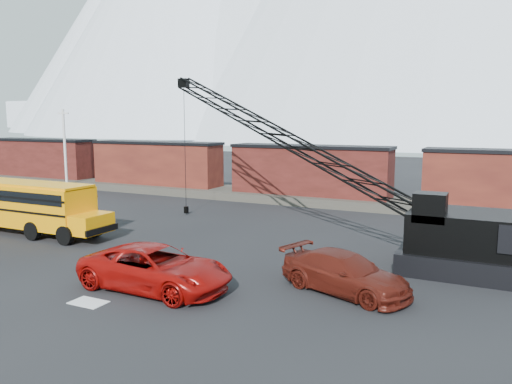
% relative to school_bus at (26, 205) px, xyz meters
% --- Properties ---
extents(ground, '(160.00, 160.00, 0.00)m').
position_rel_school_bus_xyz_m(ground, '(11.70, -3.27, -1.79)').
color(ground, black).
rests_on(ground, ground).
extents(gravel_berm, '(120.00, 5.00, 0.70)m').
position_rel_school_bus_xyz_m(gravel_berm, '(11.70, 18.73, -1.44)').
color(gravel_berm, '#4B463D').
rests_on(gravel_berm, ground).
extents(boxcar_west_far, '(13.70, 3.10, 4.17)m').
position_rel_school_bus_xyz_m(boxcar_west_far, '(-20.30, 18.73, 0.97)').
color(boxcar_west_far, '#591D19').
rests_on(boxcar_west_far, gravel_berm).
extents(boxcar_west_near, '(13.70, 3.10, 4.17)m').
position_rel_school_bus_xyz_m(boxcar_west_near, '(-4.30, 18.73, 0.97)').
color(boxcar_west_near, '#421613').
rests_on(boxcar_west_near, gravel_berm).
extents(boxcar_mid, '(13.70, 3.10, 4.17)m').
position_rel_school_bus_xyz_m(boxcar_mid, '(11.70, 18.73, 0.97)').
color(boxcar_mid, '#591D19').
rests_on(boxcar_mid, gravel_berm).
extents(utility_pole, '(1.40, 0.24, 8.00)m').
position_rel_school_bus_xyz_m(utility_pole, '(-12.30, 14.73, 2.36)').
color(utility_pole, silver).
rests_on(utility_pole, ground).
extents(snow_patch, '(1.40, 0.90, 0.02)m').
position_rel_school_bus_xyz_m(snow_patch, '(12.20, -7.27, -1.78)').
color(snow_patch, silver).
rests_on(snow_patch, ground).
extents(school_bus, '(11.65, 2.65, 3.19)m').
position_rel_school_bus_xyz_m(school_bus, '(0.00, 0.00, 0.00)').
color(school_bus, orange).
rests_on(school_bus, ground).
extents(red_pickup, '(6.59, 3.13, 1.82)m').
position_rel_school_bus_xyz_m(red_pickup, '(13.59, -4.87, -0.89)').
color(red_pickup, '#920907').
rests_on(red_pickup, ground).
extents(maroon_suv, '(6.03, 3.97, 1.62)m').
position_rel_school_bus_xyz_m(maroon_suv, '(20.71, -1.79, -0.98)').
color(maroon_suv, '#4D150D').
rests_on(maroon_suv, ground).
extents(crawler_crane, '(22.68, 8.71, 10.09)m').
position_rel_school_bus_xyz_m(crawler_crane, '(14.50, 6.44, 4.09)').
color(crawler_crane, black).
rests_on(crawler_crane, ground).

